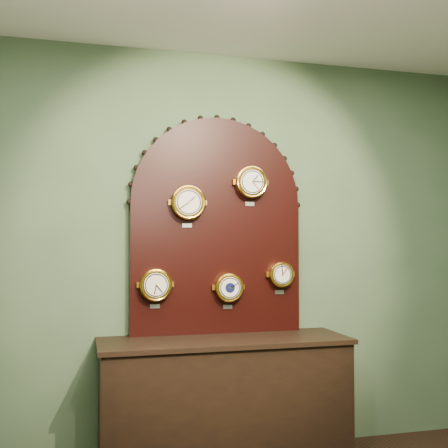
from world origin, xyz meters
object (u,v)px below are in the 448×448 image
object	(u,v)px
display_board	(217,218)
arabic_clock	(251,182)
barometer	(229,287)
hygrometer	(156,285)
roman_clock	(188,203)
tide_clock	(281,274)
shop_counter	(225,405)

from	to	relation	value
display_board	arabic_clock	distance (m)	0.35
arabic_clock	barometer	size ratio (longest dim) A/B	1.11
hygrometer	roman_clock	bearing A→B (deg)	-0.12
display_board	tide_clock	xyz separation A→B (m)	(0.45, -0.07, -0.39)
roman_clock	hygrometer	size ratio (longest dim) A/B	1.07
display_board	hygrometer	size ratio (longest dim) A/B	5.71
display_board	roman_clock	size ratio (longest dim) A/B	5.35
display_board	barometer	bearing A→B (deg)	-43.77
shop_counter	display_board	xyz separation A→B (m)	(0.00, 0.22, 1.23)
tide_clock	barometer	bearing A→B (deg)	-179.89
display_board	roman_clock	distance (m)	0.25
roman_clock	hygrometer	world-z (taller)	roman_clock
hygrometer	display_board	bearing A→B (deg)	8.68
roman_clock	barometer	bearing A→B (deg)	0.15
roman_clock	tide_clock	xyz separation A→B (m)	(0.67, 0.00, -0.50)
shop_counter	arabic_clock	xyz separation A→B (m)	(0.23, 0.15, 1.48)
shop_counter	hygrometer	bearing A→B (deg)	160.53
arabic_clock	tide_clock	bearing A→B (deg)	0.34
arabic_clock	tide_clock	distance (m)	0.68
hygrometer	barometer	distance (m)	0.50
shop_counter	barometer	distance (m)	0.77
arabic_clock	hygrometer	world-z (taller)	arabic_clock
arabic_clock	tide_clock	size ratio (longest dim) A/B	1.21
roman_clock	arabic_clock	xyz separation A→B (m)	(0.45, 0.00, 0.15)
display_board	barometer	distance (m)	0.49
shop_counter	tide_clock	size ratio (longest dim) A/B	6.94
hygrometer	tide_clock	size ratio (longest dim) A/B	1.16
roman_clock	barometer	size ratio (longest dim) A/B	1.14
arabic_clock	hygrometer	distance (m)	0.97
roman_clock	hygrometer	bearing A→B (deg)	179.88
tide_clock	arabic_clock	bearing A→B (deg)	-179.66
arabic_clock	barometer	distance (m)	0.75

